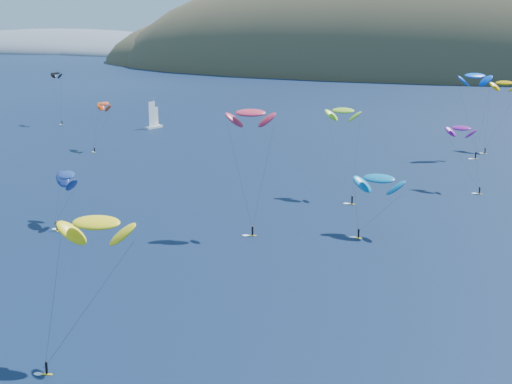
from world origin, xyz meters
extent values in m
ellipsoid|color=#3D3526|center=(20.00, 560.00, -12.60)|extent=(600.00, 300.00, 210.00)
ellipsoid|color=#3D3526|center=(-140.00, 590.00, -7.20)|extent=(340.00, 240.00, 120.00)
ellipsoid|color=slate|center=(-480.00, 760.00, -3.60)|extent=(400.00, 240.00, 60.00)
ellipsoid|color=slate|center=(-340.00, 720.00, -2.64)|extent=(240.00, 180.00, 44.00)
cube|color=silver|center=(-77.98, 198.91, 0.37)|extent=(4.33, 8.16, 0.95)
cylinder|color=silver|center=(-77.98, 199.44, 5.89)|extent=(0.15, 0.15, 11.05)
cube|color=gold|center=(-73.53, 148.10, 0.04)|extent=(1.27, 1.04, 0.07)
cylinder|color=black|center=(-73.53, 148.10, 0.84)|extent=(0.30, 0.30, 1.38)
sphere|color=#8C6047|center=(-73.53, 148.10, 1.64)|extent=(0.23, 0.23, 0.23)
ellipsoid|color=#F34C16|center=(-73.58, 155.41, 14.30)|extent=(8.31, 7.24, 4.26)
cube|color=gold|center=(-6.07, 21.79, 0.04)|extent=(1.34, 0.64, 0.07)
cylinder|color=black|center=(-6.07, 21.79, 0.84)|extent=(0.30, 0.30, 1.38)
sphere|color=#8C6047|center=(-6.07, 21.79, 1.64)|extent=(0.23, 0.23, 0.23)
ellipsoid|color=yellow|center=(-2.93, 29.41, 16.76)|extent=(9.81, 6.08, 5.09)
cube|color=gold|center=(13.80, 110.38, 0.04)|extent=(1.58, 0.65, 0.08)
cylinder|color=black|center=(13.80, 110.38, 1.00)|extent=(0.36, 0.36, 1.64)
sphere|color=#8C6047|center=(13.80, 110.38, 1.96)|extent=(0.28, 0.28, 0.28)
ellipsoid|color=#9AE32D|center=(9.25, 120.28, 19.70)|extent=(8.69, 4.94, 4.60)
cube|color=gold|center=(38.97, 173.79, 0.04)|extent=(1.65, 1.22, 0.09)
cylinder|color=black|center=(38.97, 173.79, 1.07)|extent=(0.38, 0.38, 1.74)
sphere|color=#8C6047|center=(38.97, 173.79, 2.08)|extent=(0.29, 0.29, 0.29)
ellipsoid|color=blue|center=(37.16, 177.73, 24.05)|extent=(11.21, 9.20, 5.69)
cube|color=gold|center=(19.56, 85.75, 0.04)|extent=(1.53, 0.67, 0.08)
cylinder|color=black|center=(19.56, 85.75, 0.97)|extent=(0.35, 0.35, 1.58)
sphere|color=#8C6047|center=(19.56, 85.75, 1.89)|extent=(0.27, 0.27, 0.27)
ellipsoid|color=#0971AD|center=(22.28, 90.93, 10.72)|extent=(10.30, 6.05, 5.41)
cube|color=gold|center=(40.83, 128.95, 0.04)|extent=(1.47, 0.83, 0.08)
cylinder|color=black|center=(40.83, 128.95, 0.92)|extent=(0.33, 0.33, 1.51)
sphere|color=#8C6047|center=(40.83, 128.95, 1.80)|extent=(0.25, 0.25, 0.25)
ellipsoid|color=#7E138B|center=(35.44, 135.16, 14.64)|extent=(8.04, 5.56, 4.10)
cube|color=gold|center=(-0.08, 81.10, 0.04)|extent=(1.56, 0.87, 0.08)
cylinder|color=black|center=(-0.08, 81.10, 0.98)|extent=(0.35, 0.35, 1.61)
sphere|color=#8C6047|center=(-0.08, 81.10, 1.92)|extent=(0.27, 0.27, 0.27)
ellipsoid|color=#C62946|center=(-1.78, 85.20, 23.11)|extent=(9.88, 6.73, 5.04)
cube|color=gold|center=(-37.60, 72.34, 0.04)|extent=(1.44, 1.36, 0.08)
cylinder|color=black|center=(-37.60, 72.34, 1.00)|extent=(0.36, 0.36, 1.64)
sphere|color=#8C6047|center=(-37.60, 72.34, 1.96)|extent=(0.27, 0.27, 0.27)
ellipsoid|color=navy|center=(-38.97, 78.96, 9.73)|extent=(9.75, 9.39, 5.16)
cube|color=gold|center=(41.59, 183.03, 0.04)|extent=(1.49, 0.92, 0.08)
cylinder|color=black|center=(41.59, 183.03, 0.94)|extent=(0.34, 0.34, 1.54)
sphere|color=#8C6047|center=(41.59, 183.03, 1.84)|extent=(0.26, 0.26, 0.26)
ellipsoid|color=#D49F03|center=(45.87, 194.71, 20.75)|extent=(9.66, 7.06, 4.89)
cube|color=gold|center=(-115.52, 195.44, 0.04)|extent=(1.36, 0.90, 0.07)
cylinder|color=black|center=(-115.52, 195.44, 0.86)|extent=(0.31, 0.31, 1.41)
sphere|color=#8C6047|center=(-115.52, 195.44, 1.68)|extent=(0.24, 0.24, 0.24)
ellipsoid|color=black|center=(-118.70, 198.75, 19.63)|extent=(7.33, 5.60, 3.71)
camera|label=1|loc=(40.67, -43.05, 40.86)|focal=50.00mm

